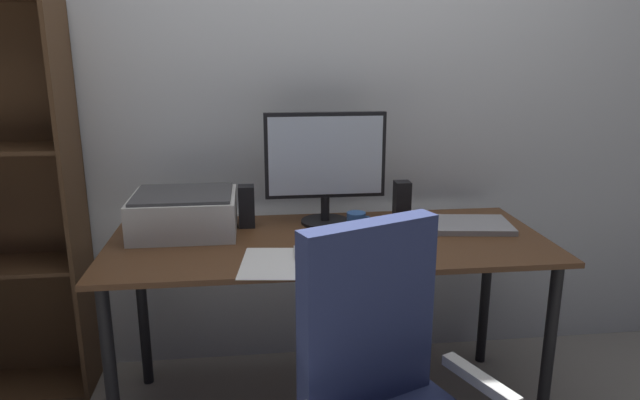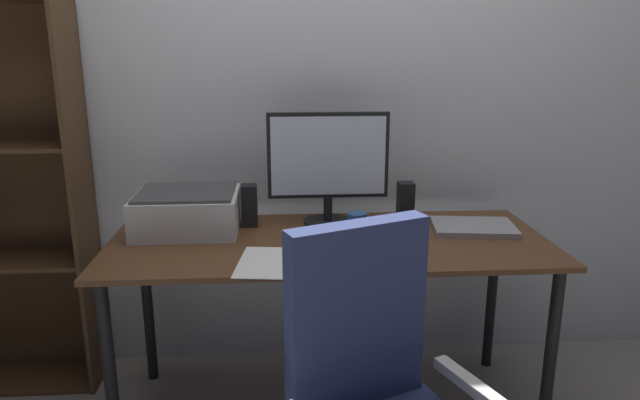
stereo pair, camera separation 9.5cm
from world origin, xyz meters
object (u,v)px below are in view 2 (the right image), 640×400
at_px(laptop, 473,227).
at_px(speaker_right, 405,202).
at_px(keyboard, 334,252).
at_px(printer, 187,211).
at_px(desk, 329,259).
at_px(monitor, 328,162).
at_px(speaker_left, 249,205).
at_px(coffee_mug, 357,225).
at_px(mouse, 394,250).

xyz_separation_m(laptop, speaker_right, (-0.25, 0.12, 0.07)).
bearing_deg(keyboard, printer, 152.55).
bearing_deg(desk, laptop, 7.55).
bearing_deg(monitor, desk, -93.40).
bearing_deg(keyboard, desk, 93.11).
distance_m(monitor, speaker_left, 0.37).
relative_size(monitor, coffee_mug, 5.03).
bearing_deg(speaker_right, mouse, -107.70).
bearing_deg(speaker_right, desk, -149.15).
bearing_deg(desk, speaker_left, 147.18).
distance_m(mouse, speaker_right, 0.41).
bearing_deg(speaker_right, coffee_mug, -140.76).
bearing_deg(keyboard, speaker_left, 132.66).
height_order(desk, laptop, laptop).
bearing_deg(coffee_mug, laptop, 7.46).
height_order(monitor, keyboard, monitor).
height_order(mouse, speaker_right, speaker_right).
bearing_deg(laptop, desk, -164.92).
relative_size(keyboard, mouse, 3.02).
relative_size(desk, coffee_mug, 17.04).
bearing_deg(monitor, mouse, -62.95).
height_order(keyboard, printer, printer).
xyz_separation_m(desk, speaker_right, (0.33, 0.20, 0.17)).
distance_m(keyboard, mouse, 0.21).
distance_m(desk, monitor, 0.40).
relative_size(desk, speaker_left, 9.78).
bearing_deg(laptop, speaker_right, 161.79).
relative_size(laptop, speaker_left, 1.88).
relative_size(laptop, speaker_right, 1.88).
bearing_deg(keyboard, speaker_right, 50.44).
bearing_deg(printer, keyboard, -29.92).
relative_size(keyboard, printer, 0.72).
xyz_separation_m(monitor, printer, (-0.56, -0.06, -0.18)).
distance_m(desk, speaker_left, 0.40).
bearing_deg(printer, desk, -15.17).
height_order(desk, mouse, mouse).
xyz_separation_m(desk, monitor, (0.01, 0.21, 0.34)).
xyz_separation_m(desk, laptop, (0.59, 0.08, 0.09)).
bearing_deg(desk, mouse, -40.86).
xyz_separation_m(monitor, speaker_right, (0.32, -0.01, -0.17)).
relative_size(mouse, printer, 0.24).
relative_size(speaker_left, speaker_right, 1.00).
height_order(monitor, coffee_mug, monitor).
distance_m(desk, printer, 0.59).
xyz_separation_m(speaker_right, printer, (-0.89, -0.05, -0.00)).
relative_size(desk, mouse, 17.31).
relative_size(coffee_mug, laptop, 0.30).
bearing_deg(desk, coffee_mug, 7.94).
xyz_separation_m(desk, printer, (-0.55, 0.15, 0.16)).
height_order(mouse, speaker_left, speaker_left).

